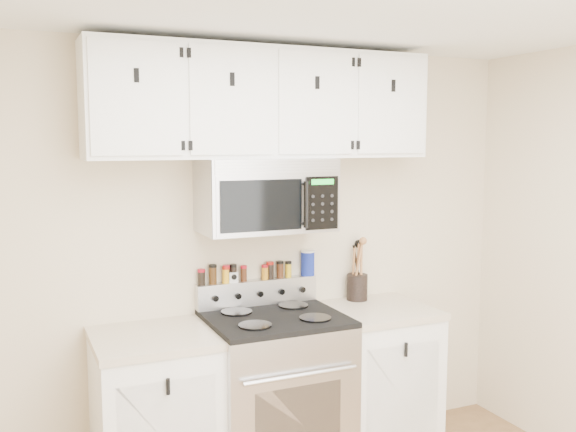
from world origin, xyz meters
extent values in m
cube|color=beige|center=(0.00, 1.75, 1.25)|extent=(3.50, 0.01, 2.50)
cube|color=#B7B7BA|center=(0.00, 1.43, 0.46)|extent=(0.76, 0.65, 0.92)
cube|color=black|center=(0.00, 1.11, 0.45)|extent=(0.50, 0.02, 0.40)
cube|color=black|center=(0.00, 1.43, 0.94)|extent=(0.76, 0.65, 0.03)
cube|color=#B7B7BA|center=(0.00, 1.71, 1.03)|extent=(0.76, 0.08, 0.15)
cylinder|color=black|center=(-0.18, 1.28, 0.96)|extent=(0.18, 0.18, 0.01)
cylinder|color=black|center=(0.18, 1.28, 0.96)|extent=(0.18, 0.18, 0.01)
cylinder|color=black|center=(-0.18, 1.57, 0.96)|extent=(0.18, 0.18, 0.01)
cylinder|color=black|center=(0.18, 1.57, 0.96)|extent=(0.18, 0.18, 0.01)
cube|color=white|center=(-0.69, 1.45, 0.44)|extent=(0.62, 0.60, 0.88)
cube|color=tan|center=(-0.69, 1.45, 0.90)|extent=(0.64, 0.62, 0.04)
cube|color=white|center=(0.69, 1.45, 0.44)|extent=(0.62, 0.60, 0.88)
cube|color=tan|center=(0.69, 1.45, 0.90)|extent=(0.64, 0.62, 0.04)
cube|color=#9E9EA3|center=(0.00, 1.56, 1.63)|extent=(0.76, 0.38, 0.42)
cube|color=#B7B7BA|center=(0.00, 1.36, 1.80)|extent=(0.73, 0.01, 0.08)
cube|color=black|center=(-0.10, 1.36, 1.59)|extent=(0.47, 0.01, 0.28)
cube|color=black|center=(0.26, 1.36, 1.59)|extent=(0.20, 0.01, 0.30)
cylinder|color=black|center=(0.15, 1.33, 1.59)|extent=(0.03, 0.03, 0.26)
cube|color=white|center=(0.00, 1.58, 2.15)|extent=(2.00, 0.33, 0.62)
cube|color=white|center=(-0.75, 1.41, 2.15)|extent=(0.46, 0.01, 0.57)
cube|color=black|center=(-0.75, 1.41, 2.26)|extent=(0.02, 0.01, 0.07)
cube|color=white|center=(-0.25, 1.41, 2.15)|extent=(0.46, 0.01, 0.57)
cube|color=black|center=(-0.25, 1.41, 2.26)|extent=(0.03, 0.01, 0.07)
cube|color=white|center=(0.25, 1.41, 2.15)|extent=(0.46, 0.01, 0.57)
cube|color=black|center=(0.25, 1.41, 2.26)|extent=(0.03, 0.01, 0.07)
cube|color=white|center=(0.75, 1.41, 2.15)|extent=(0.46, 0.01, 0.57)
cube|color=black|center=(0.75, 1.41, 2.26)|extent=(0.02, 0.01, 0.07)
cylinder|color=black|center=(0.67, 1.66, 1.00)|extent=(0.13, 0.13, 0.17)
cylinder|color=#9B6538|center=(0.67, 1.66, 1.13)|extent=(0.02, 0.02, 0.31)
cylinder|color=#9B6538|center=(0.69, 1.65, 1.14)|extent=(0.02, 0.02, 0.33)
cylinder|color=#9B6538|center=(0.65, 1.67, 1.12)|extent=(0.02, 0.02, 0.29)
cylinder|color=black|center=(0.68, 1.68, 1.13)|extent=(0.02, 0.02, 0.30)
cylinder|color=#9B6538|center=(0.66, 1.64, 1.14)|extent=(0.02, 0.02, 0.32)
cube|color=silver|center=(-0.15, 1.71, 1.13)|extent=(0.06, 0.05, 0.06)
cylinder|color=navy|center=(0.34, 1.71, 1.17)|extent=(0.08, 0.08, 0.15)
cylinder|color=white|center=(0.34, 1.71, 1.25)|extent=(0.09, 0.09, 0.01)
cylinder|color=black|center=(-0.35, 1.71, 1.14)|extent=(0.04, 0.04, 0.08)
cylinder|color=#A70C1C|center=(-0.35, 1.71, 1.19)|extent=(0.05, 0.05, 0.02)
cylinder|color=#3E250F|center=(-0.28, 1.71, 1.15)|extent=(0.04, 0.04, 0.10)
cylinder|color=black|center=(-0.28, 1.71, 1.21)|extent=(0.05, 0.05, 0.02)
cylinder|color=gold|center=(-0.20, 1.71, 1.14)|extent=(0.04, 0.04, 0.08)
cylinder|color=#AA1A0D|center=(-0.20, 1.71, 1.19)|extent=(0.05, 0.05, 0.02)
cylinder|color=black|center=(-0.20, 1.71, 1.15)|extent=(0.04, 0.04, 0.09)
cylinder|color=#A30C1D|center=(-0.20, 1.71, 1.20)|extent=(0.04, 0.04, 0.02)
cylinder|color=black|center=(-0.15, 1.71, 1.15)|extent=(0.04, 0.04, 0.09)
cylinder|color=black|center=(-0.15, 1.71, 1.20)|extent=(0.04, 0.04, 0.02)
cylinder|color=#442110|center=(-0.09, 1.71, 1.14)|extent=(0.04, 0.04, 0.08)
cylinder|color=#B50D1C|center=(-0.09, 1.71, 1.19)|extent=(0.04, 0.04, 0.02)
cylinder|color=#BF7B16|center=(0.05, 1.71, 1.14)|extent=(0.04, 0.04, 0.07)
cylinder|color=maroon|center=(0.05, 1.71, 1.18)|extent=(0.04, 0.04, 0.02)
cylinder|color=black|center=(0.09, 1.71, 1.14)|extent=(0.04, 0.04, 0.09)
cylinder|color=#A4120C|center=(0.09, 1.71, 1.20)|extent=(0.05, 0.05, 0.02)
cylinder|color=#41200F|center=(0.15, 1.71, 1.14)|extent=(0.04, 0.04, 0.09)
cylinder|color=black|center=(0.15, 1.71, 1.20)|extent=(0.04, 0.04, 0.02)
cylinder|color=gold|center=(0.21, 1.71, 1.14)|extent=(0.04, 0.04, 0.08)
cylinder|color=black|center=(0.21, 1.71, 1.19)|extent=(0.04, 0.04, 0.02)
camera|label=1|loc=(-1.37, -1.85, 1.94)|focal=40.00mm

